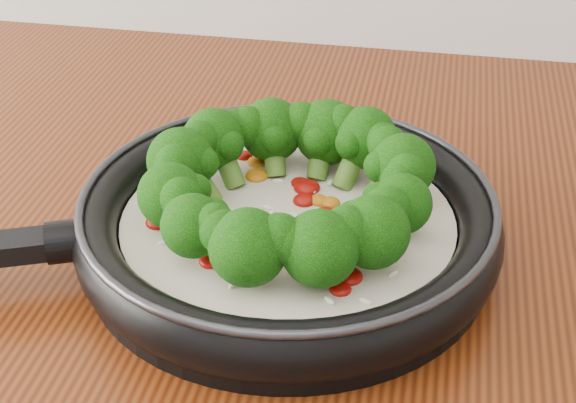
# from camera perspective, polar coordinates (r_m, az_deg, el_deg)

# --- Properties ---
(skillet) EXTENTS (0.55, 0.44, 0.10)m
(skillet) POSITION_cam_1_polar(r_m,az_deg,el_deg) (0.67, -0.21, -0.76)
(skillet) COLOR black
(skillet) RESTS_ON counter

